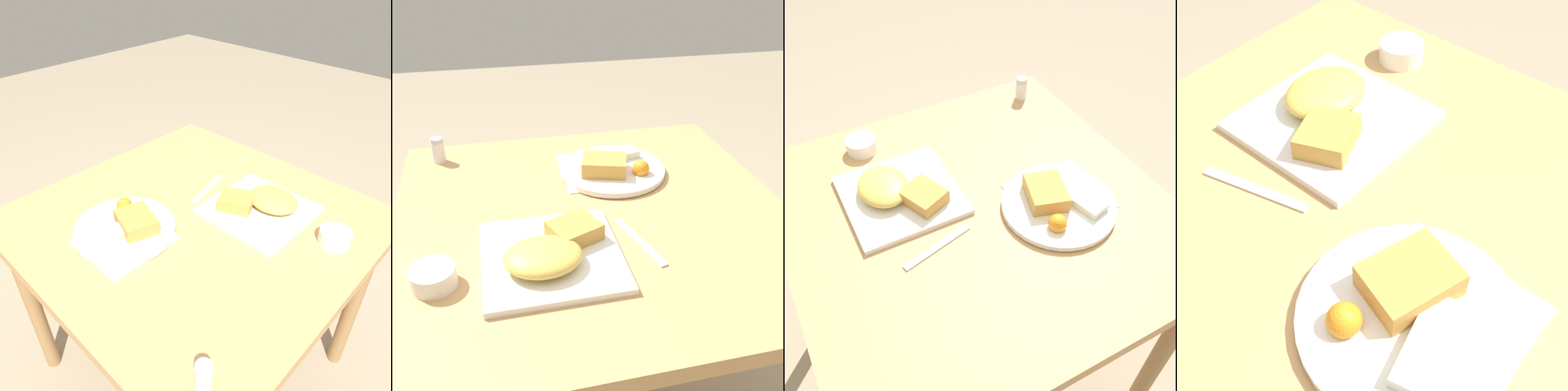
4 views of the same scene
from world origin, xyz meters
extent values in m
plane|color=gray|center=(0.00, 0.00, 0.00)|extent=(8.00, 8.00, 0.00)
cube|color=tan|center=(0.00, 0.00, 0.70)|extent=(0.91, 0.90, 0.04)
cylinder|color=#9F7649|center=(-0.39, -0.39, 0.34)|extent=(0.05, 0.05, 0.68)
cylinder|color=#9F7649|center=(-0.39, 0.39, 0.34)|extent=(0.05, 0.05, 0.68)
cylinder|color=#9F7649|center=(0.39, 0.39, 0.34)|extent=(0.05, 0.05, 0.68)
cube|color=silver|center=(0.06, 0.20, 0.72)|extent=(0.20, 0.22, 0.00)
cube|color=white|center=(-0.12, -0.15, 0.73)|extent=(0.27, 0.27, 0.01)
ellipsoid|color=#E5BC51|center=(-0.14, -0.18, 0.76)|extent=(0.15, 0.12, 0.04)
cube|color=gold|center=(-0.07, -0.11, 0.75)|extent=(0.12, 0.11, 0.04)
cylinder|color=white|center=(0.09, 0.18, 0.73)|extent=(0.28, 0.28, 0.01)
cube|color=gold|center=(0.07, 0.16, 0.76)|extent=(0.13, 0.12, 0.04)
cube|color=beige|center=(0.11, 0.22, 0.75)|extent=(0.13, 0.08, 0.02)
sphere|color=orange|center=(0.16, 0.13, 0.75)|extent=(0.04, 0.04, 0.04)
cylinder|color=white|center=(-0.34, -0.18, 0.74)|extent=(0.08, 0.08, 0.04)
cylinder|color=#D1B775|center=(-0.34, -0.18, 0.76)|extent=(0.07, 0.07, 0.00)
cylinder|color=white|center=(-0.36, 0.35, 0.75)|extent=(0.03, 0.03, 0.06)
cylinder|color=white|center=(-0.36, 0.35, 0.74)|extent=(0.03, 0.03, 0.03)
cylinder|color=silver|center=(-0.36, 0.35, 0.78)|extent=(0.03, 0.03, 0.01)
cube|color=silver|center=(0.07, -0.13, 0.72)|extent=(0.06, 0.18, 0.00)
camera|label=1|loc=(-0.60, 0.62, 1.40)|focal=35.00mm
camera|label=2|loc=(-0.21, -0.86, 1.29)|focal=42.00mm
camera|label=3|loc=(0.68, -0.35, 1.53)|focal=42.00mm
camera|label=4|loc=(0.38, 0.36, 1.32)|focal=50.00mm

